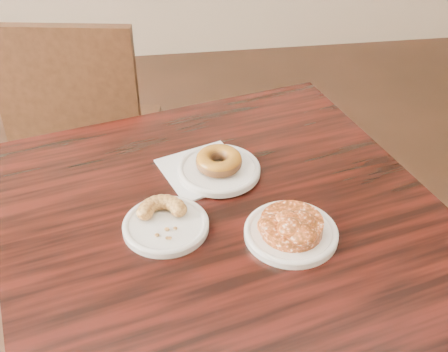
{
  "coord_description": "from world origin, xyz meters",
  "views": [
    {
      "loc": [
        -0.1,
        -0.6,
        1.44
      ],
      "look_at": [
        0.02,
        0.23,
        0.8
      ],
      "focal_mm": 45.0,
      "sensor_mm": 36.0,
      "label": 1
    }
  ],
  "objects": [
    {
      "name": "plate_fritter",
      "position": [
        0.12,
        0.11,
        0.76
      ],
      "size": [
        0.17,
        0.17,
        0.01
      ],
      "primitive_type": "cylinder",
      "color": "white",
      "rests_on": "cafe_table"
    },
    {
      "name": "cafe_table",
      "position": [
        0.01,
        0.18,
        0.38
      ],
      "size": [
        0.98,
        0.98,
        0.75
      ],
      "primitive_type": "cube",
      "rotation": [
        0.0,
        0.0,
        0.24
      ],
      "color": "black",
      "rests_on": "floor"
    },
    {
      "name": "chair_far",
      "position": [
        -0.3,
        0.94,
        0.45
      ],
      "size": [
        0.49,
        0.49,
        0.9
      ],
      "primitive_type": null,
      "rotation": [
        0.0,
        0.0,
        2.97
      ],
      "color": "black",
      "rests_on": "floor"
    },
    {
      "name": "apple_fritter",
      "position": [
        0.12,
        0.11,
        0.78
      ],
      "size": [
        0.16,
        0.16,
        0.04
      ],
      "primitive_type": null,
      "color": "#471F07",
      "rests_on": "plate_fritter"
    },
    {
      "name": "cruller_fragment",
      "position": [
        -0.1,
        0.16,
        0.78
      ],
      "size": [
        0.1,
        0.1,
        0.03
      ],
      "primitive_type": null,
      "color": "brown",
      "rests_on": "plate_cruller"
    },
    {
      "name": "plate_donut",
      "position": [
        0.02,
        0.31,
        0.76
      ],
      "size": [
        0.17,
        0.17,
        0.01
      ],
      "primitive_type": "cylinder",
      "color": "white",
      "rests_on": "napkin"
    },
    {
      "name": "glazed_donut",
      "position": [
        0.02,
        0.31,
        0.78
      ],
      "size": [
        0.09,
        0.09,
        0.03
      ],
      "primitive_type": "torus",
      "color": "#975916",
      "rests_on": "plate_donut"
    },
    {
      "name": "napkin",
      "position": [
        -0.01,
        0.32,
        0.75
      ],
      "size": [
        0.2,
        0.2,
        0.0
      ],
      "primitive_type": "cube",
      "rotation": [
        0.0,
        0.0,
        0.34
      ],
      "color": "white",
      "rests_on": "cafe_table"
    },
    {
      "name": "plate_cruller",
      "position": [
        -0.1,
        0.16,
        0.76
      ],
      "size": [
        0.16,
        0.16,
        0.01
      ],
      "primitive_type": "cylinder",
      "color": "white",
      "rests_on": "cafe_table"
    }
  ]
}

